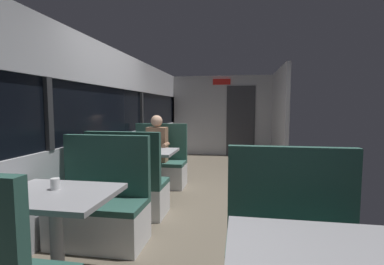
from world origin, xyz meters
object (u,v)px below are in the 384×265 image
(bench_near_window_facing_entry, at_px, (100,211))
(bench_front_aisle_facing_entry, at_px, (293,257))
(bench_mid_window_facing_end, at_px, (129,190))
(seated_passenger, at_px, (158,156))
(bench_mid_window_facing_entry, at_px, (159,167))
(dining_table_near_window, at_px, (55,205))
(dining_table_mid_window, at_px, (146,157))
(coffee_cup_primary, at_px, (55,184))

(bench_near_window_facing_entry, height_order, bench_front_aisle_facing_entry, same)
(bench_mid_window_facing_end, distance_m, seated_passenger, 1.34)
(bench_mid_window_facing_end, xyz_separation_m, bench_mid_window_facing_entry, (0.00, 1.40, 0.00))
(dining_table_near_window, distance_m, bench_mid_window_facing_end, 1.49)
(bench_near_window_facing_entry, height_order, dining_table_mid_window, bench_near_window_facing_entry)
(bench_mid_window_facing_end, bearing_deg, dining_table_mid_window, 90.00)
(seated_passenger, distance_m, coffee_cup_primary, 2.72)
(bench_front_aisle_facing_entry, distance_m, seated_passenger, 3.23)
(bench_near_window_facing_entry, height_order, coffee_cup_primary, bench_near_window_facing_entry)
(bench_mid_window_facing_end, distance_m, coffee_cup_primary, 1.45)
(dining_table_mid_window, bearing_deg, coffee_cup_primary, -91.30)
(dining_table_near_window, height_order, bench_near_window_facing_entry, bench_near_window_facing_entry)
(bench_mid_window_facing_entry, distance_m, bench_front_aisle_facing_entry, 3.29)
(bench_near_window_facing_entry, bearing_deg, coffee_cup_primary, -94.32)
(dining_table_near_window, bearing_deg, bench_near_window_facing_entry, 90.00)
(bench_near_window_facing_entry, relative_size, coffee_cup_primary, 12.22)
(bench_front_aisle_facing_entry, height_order, seated_passenger, seated_passenger)
(dining_table_near_window, xyz_separation_m, bench_mid_window_facing_end, (0.00, 1.46, -0.31))
(bench_mid_window_facing_end, xyz_separation_m, seated_passenger, (0.00, 1.33, 0.21))
(dining_table_near_window, height_order, coffee_cup_primary, coffee_cup_primary)
(seated_passenger, bearing_deg, bench_mid_window_facing_entry, 90.00)
(dining_table_mid_window, height_order, seated_passenger, seated_passenger)
(bench_mid_window_facing_entry, xyz_separation_m, bench_front_aisle_facing_entry, (1.79, -2.75, 0.00))
(dining_table_near_window, distance_m, seated_passenger, 2.78)
(bench_mid_window_facing_entry, distance_m, seated_passenger, 0.22)
(bench_mid_window_facing_end, xyz_separation_m, bench_front_aisle_facing_entry, (1.79, -1.36, 0.00))
(bench_front_aisle_facing_entry, height_order, coffee_cup_primary, bench_front_aisle_facing_entry)
(dining_table_mid_window, bearing_deg, bench_near_window_facing_entry, -90.00)
(dining_table_near_window, distance_m, bench_near_window_facing_entry, 0.77)
(bench_mid_window_facing_end, height_order, seated_passenger, seated_passenger)
(bench_front_aisle_facing_entry, bearing_deg, dining_table_mid_window, 131.06)
(dining_table_mid_window, bearing_deg, bench_mid_window_facing_entry, 90.00)
(dining_table_mid_window, xyz_separation_m, bench_front_aisle_facing_entry, (1.79, -2.06, -0.31))
(seated_passenger, xyz_separation_m, coffee_cup_primary, (-0.05, -2.71, 0.25))
(seated_passenger, bearing_deg, dining_table_near_window, -90.00)
(dining_table_near_window, distance_m, bench_mid_window_facing_entry, 2.87)
(dining_table_near_window, relative_size, bench_near_window_facing_entry, 0.82)
(dining_table_mid_window, bearing_deg, bench_mid_window_facing_end, -90.00)
(bench_near_window_facing_entry, height_order, bench_mid_window_facing_end, same)
(bench_near_window_facing_entry, distance_m, bench_front_aisle_facing_entry, 1.89)
(bench_near_window_facing_entry, relative_size, seated_passenger, 0.87)
(bench_near_window_facing_entry, relative_size, dining_table_mid_window, 1.22)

